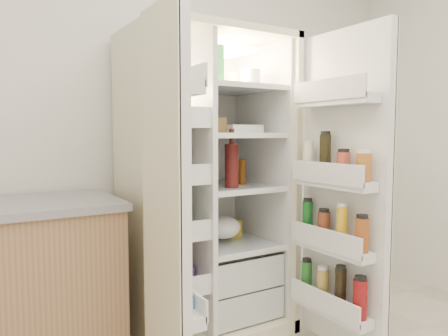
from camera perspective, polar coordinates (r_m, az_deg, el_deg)
wall_back at (r=2.86m, az=-8.81°, el=7.40°), size 4.00×0.02×2.70m
refrigerator at (r=2.66m, az=-2.72°, el=-5.47°), size 0.92×0.70×1.80m
freezer_door at (r=1.87m, az=-7.75°, el=-5.18°), size 0.15×0.40×1.72m
fridge_door at (r=2.37m, az=15.55°, el=-3.87°), size 0.17×0.58×1.72m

